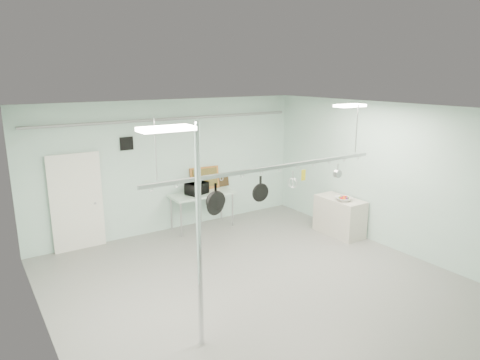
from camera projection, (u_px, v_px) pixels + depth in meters
floor at (270, 293)px, 7.57m from camera, size 8.00×8.00×0.00m
ceiling at (274, 112)px, 6.80m from camera, size 7.00×8.00×0.02m
back_wall at (172, 166)px, 10.41m from camera, size 7.00×0.02×3.20m
right_wall at (403, 180)px, 9.05m from camera, size 0.02×8.00×3.20m
door at (77, 203)px, 9.28m from camera, size 1.10×0.10×2.20m
wall_vent at (127, 144)px, 9.65m from camera, size 0.30×0.04×0.30m
conduit_pipe at (172, 119)px, 10.06m from camera, size 6.60×0.07×0.07m
chrome_pole at (199, 240)px, 5.79m from camera, size 0.08×0.08×3.20m
prep_table at (202, 196)px, 10.61m from camera, size 1.60×0.70×0.91m
side_cabinet at (339, 216)px, 10.28m from camera, size 0.60×1.20×0.90m
pot_rack at (271, 166)px, 7.38m from camera, size 4.80×0.06×1.00m
light_panel_left at (166, 129)px, 4.98m from camera, size 0.65×0.30×0.05m
light_panel_right at (350, 106)px, 8.57m from camera, size 0.65×0.30×0.05m
microwave at (197, 188)px, 10.48m from camera, size 0.61×0.50×0.29m
coffee_canister at (200, 189)px, 10.57m from camera, size 0.16×0.16×0.19m
painting_large at (205, 178)px, 10.89m from camera, size 0.79×0.19×0.58m
painting_small at (223, 181)px, 11.23m from camera, size 0.30×0.09×0.25m
fruit_bowl at (344, 199)px, 9.96m from camera, size 0.45×0.45×0.09m
skillet_left at (216, 199)px, 6.89m from camera, size 0.40×0.17×0.54m
skillet_mid at (216, 197)px, 6.87m from camera, size 0.33×0.13×0.45m
skillet_right at (260, 188)px, 7.35m from camera, size 0.33×0.07×0.43m
whisk at (293, 179)px, 7.72m from camera, size 0.23×0.23×0.31m
grater at (303, 175)px, 7.84m from camera, size 0.09×0.03×0.22m
saucepan at (338, 171)px, 8.32m from camera, size 0.17×0.11×0.27m
fruit_cluster at (344, 197)px, 9.95m from camera, size 0.24×0.24×0.09m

